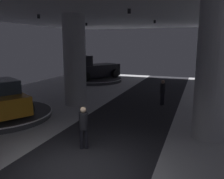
% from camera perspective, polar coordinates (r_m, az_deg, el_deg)
% --- Properties ---
extents(ground, '(24.00, 44.00, 0.06)m').
position_cam_1_polar(ground, '(7.57, -8.85, -19.32)').
color(ground, '#B2B2B7').
extents(column_left, '(1.37, 1.37, 5.50)m').
position_cam_1_polar(column_left, '(14.77, -9.02, 6.93)').
color(column_left, '#ADADB2').
rests_on(column_left, ground).
extents(column_right, '(1.29, 1.29, 5.50)m').
position_cam_1_polar(column_right, '(9.98, 23.23, 4.20)').
color(column_right, '#ADADB2').
rests_on(column_right, ground).
extents(display_platform_deep_left, '(5.68, 5.68, 0.32)m').
position_cam_1_polar(display_platform_deep_left, '(24.04, -4.33, 2.45)').
color(display_platform_deep_left, '#333338').
rests_on(display_platform_deep_left, ground).
extents(pickup_truck_deep_left, '(4.43, 5.67, 2.30)m').
position_cam_1_polar(pickup_truck_deep_left, '(23.71, -4.99, 4.94)').
color(pickup_truck_deep_left, black).
rests_on(pickup_truck_deep_left, display_platform_deep_left).
extents(display_platform_mid_left, '(5.16, 5.16, 0.30)m').
position_cam_1_polar(display_platform_mid_left, '(13.51, -25.29, -5.55)').
color(display_platform_mid_left, '#333338').
rests_on(display_platform_mid_left, ground).
extents(visitor_walking_near, '(0.32, 0.32, 1.59)m').
position_cam_1_polar(visitor_walking_near, '(8.63, -6.90, -8.53)').
color(visitor_walking_near, black).
rests_on(visitor_walking_near, ground).
extents(visitor_walking_far, '(0.32, 0.32, 1.59)m').
position_cam_1_polar(visitor_walking_far, '(14.89, 12.14, -0.32)').
color(visitor_walking_far, black).
rests_on(visitor_walking_far, ground).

